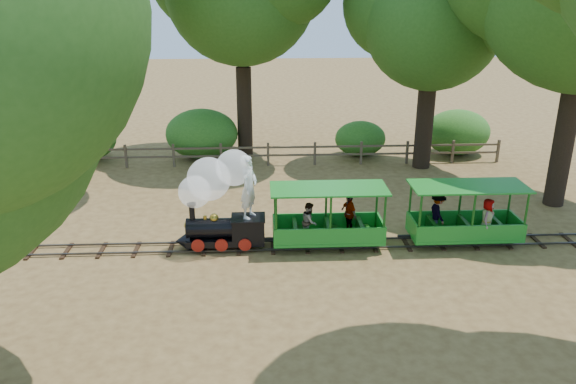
{
  "coord_description": "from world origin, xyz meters",
  "views": [
    {
      "loc": [
        -1.3,
        -14.99,
        7.32
      ],
      "look_at": [
        -0.53,
        0.5,
        1.56
      ],
      "focal_mm": 35.0,
      "sensor_mm": 36.0,
      "label": 1
    }
  ],
  "objects_px": {
    "locomotive": "(219,193)",
    "fence": "(292,152)",
    "carriage_rear": "(461,220)",
    "carriage_front": "(328,223)"
  },
  "relations": [
    {
      "from": "locomotive",
      "to": "fence",
      "type": "relative_size",
      "value": 0.17
    },
    {
      "from": "carriage_rear",
      "to": "fence",
      "type": "distance_m",
      "value": 9.24
    },
    {
      "from": "carriage_front",
      "to": "fence",
      "type": "relative_size",
      "value": 0.19
    },
    {
      "from": "carriage_rear",
      "to": "carriage_front",
      "type": "bearing_deg",
      "value": 179.94
    },
    {
      "from": "carriage_rear",
      "to": "fence",
      "type": "xyz_separation_m",
      "value": [
        -4.59,
        8.02,
        -0.2
      ]
    },
    {
      "from": "locomotive",
      "to": "fence",
      "type": "distance_m",
      "value": 8.4
    },
    {
      "from": "carriage_front",
      "to": "fence",
      "type": "xyz_separation_m",
      "value": [
        -0.63,
        8.01,
        -0.18
      ]
    },
    {
      "from": "carriage_rear",
      "to": "fence",
      "type": "bearing_deg",
      "value": 119.78
    },
    {
      "from": "locomotive",
      "to": "fence",
      "type": "xyz_separation_m",
      "value": [
        2.53,
        7.93,
        -1.14
      ]
    },
    {
      "from": "fence",
      "to": "carriage_rear",
      "type": "bearing_deg",
      "value": -60.22
    }
  ]
}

